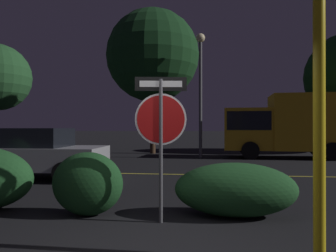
% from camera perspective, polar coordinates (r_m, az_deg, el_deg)
% --- Properties ---
extents(road_center_stripe, '(40.26, 0.12, 0.01)m').
position_cam_1_polar(road_center_stripe, '(10.59, 3.51, -8.43)').
color(road_center_stripe, gold).
rests_on(road_center_stripe, ground_plane).
extents(stop_sign, '(0.82, 0.14, 2.31)m').
position_cam_1_polar(stop_sign, '(5.20, -1.26, 1.03)').
color(stop_sign, '#4C4C51').
rests_on(stop_sign, ground_plane).
extents(yellow_pole_right, '(0.13, 0.13, 3.26)m').
position_cam_1_polar(yellow_pole_right, '(4.03, 24.84, 1.45)').
color(yellow_pole_right, yellow).
rests_on(yellow_pole_right, ground_plane).
extents(hedge_bush_2, '(1.23, 0.75, 1.09)m').
position_cam_1_polar(hedge_bush_2, '(5.87, -13.83, -9.73)').
color(hedge_bush_2, '#19421E').
rests_on(hedge_bush_2, ground_plane).
extents(hedge_bush_3, '(2.07, 1.03, 0.91)m').
position_cam_1_polar(hedge_bush_3, '(5.76, 11.67, -10.79)').
color(hedge_bush_3, '#1E4C23').
rests_on(hedge_bush_3, ground_plane).
extents(passing_car_2, '(4.22, 2.20, 1.49)m').
position_cam_1_polar(passing_car_2, '(10.49, -22.09, -4.47)').
color(passing_car_2, '#9E9EA3').
rests_on(passing_car_2, ground_plane).
extents(delivery_truck, '(6.11, 2.79, 3.11)m').
position_cam_1_polar(delivery_truck, '(17.21, 19.84, 0.24)').
color(delivery_truck, gold).
rests_on(delivery_truck, ground_plane).
extents(street_lamp, '(0.45, 0.45, 6.13)m').
position_cam_1_polar(street_lamp, '(16.32, 5.68, 8.54)').
color(street_lamp, '#4C4C51').
rests_on(street_lamp, ground_plane).
extents(tree_2, '(5.36, 5.36, 8.36)m').
position_cam_1_polar(tree_2, '(19.42, -2.68, 12.13)').
color(tree_2, '#422D1E').
rests_on(tree_2, ground_plane).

